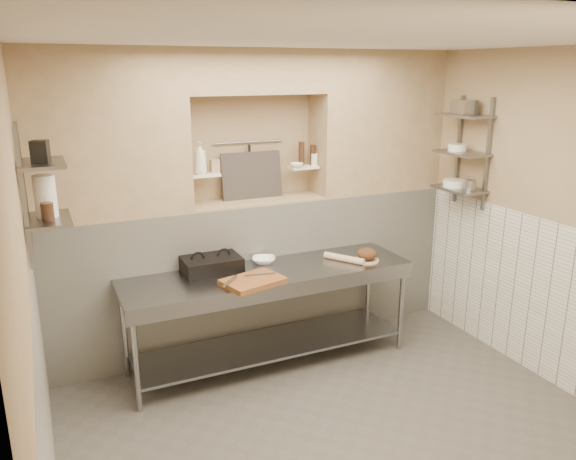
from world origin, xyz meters
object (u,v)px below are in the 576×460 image
prep_table (270,299)px  cutting_board (253,281)px  mixing_bowl (264,260)px  bread_loaf (367,254)px  bowl_alcove (297,165)px  panini_press (211,264)px  jug_left (45,196)px  bottle_soap (200,158)px  rolling_pin (344,258)px

prep_table → cutting_board: (-0.24, -0.21, 0.28)m
cutting_board → mixing_bowl: (0.28, 0.45, 0.00)m
bread_loaf → bowl_alcove: size_ratio=1.49×
prep_table → bowl_alcove: size_ratio=20.40×
cutting_board → bread_loaf: size_ratio=2.57×
panini_press → jug_left: size_ratio=1.68×
mixing_bowl → bread_loaf: size_ratio=1.13×
cutting_board → bowl_alcove: 1.33m
prep_table → bread_loaf: 1.00m
cutting_board → bread_loaf: bread_loaf is taller
cutting_board → bottle_soap: bottle_soap is taller
panini_press → jug_left: (-1.27, -0.30, 0.79)m
panini_press → bowl_alcove: (0.98, 0.31, 0.76)m
rolling_pin → bottle_soap: size_ratio=1.39×
rolling_pin → jug_left: bearing=-178.8°
bottle_soap → jug_left: bottle_soap is taller
mixing_bowl → bottle_soap: size_ratio=0.74×
prep_table → panini_press: 0.61m
rolling_pin → bread_loaf: 0.22m
bread_loaf → bottle_soap: bearing=154.1°
bread_loaf → prep_table: bearing=172.9°
bowl_alcove → bread_loaf: bearing=-56.4°
bread_loaf → bowl_alcove: 1.08m
bowl_alcove → mixing_bowl: bearing=-148.4°
prep_table → bread_loaf: (0.93, -0.12, 0.33)m
cutting_board → rolling_pin: 0.99m
bottle_soap → bowl_alcove: size_ratio=2.27×
prep_table → bottle_soap: size_ratio=9.00×
prep_table → jug_left: jug_left is taller
cutting_board → mixing_bowl: size_ratio=2.27×
mixing_bowl → bowl_alcove: size_ratio=1.68×
panini_press → rolling_pin: size_ratio=1.25×
prep_table → bowl_alcove: 1.31m
mixing_bowl → rolling_pin: rolling_pin is taller
bowl_alcove → jug_left: jug_left is taller
mixing_bowl → jug_left: size_ratio=0.72×
prep_table → jug_left: bearing=-177.0°
rolling_pin → jug_left: (-2.47, -0.05, 0.83)m
prep_table → jug_left: (-1.74, -0.09, 1.12)m
bread_loaf → mixing_bowl: bearing=158.6°
jug_left → bread_loaf: bearing=-0.5°
mixing_bowl → panini_press: bearing=-177.6°
prep_table → bottle_soap: bearing=128.3°
panini_press → bread_loaf: (1.40, -0.33, 0.00)m
cutting_board → bread_loaf: bearing=4.8°
prep_table → mixing_bowl: 0.37m
cutting_board → rolling_pin: rolling_pin is taller
prep_table → mixing_bowl: mixing_bowl is taller
bread_loaf → bottle_soap: size_ratio=0.66×
panini_press → bowl_alcove: bearing=17.5°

